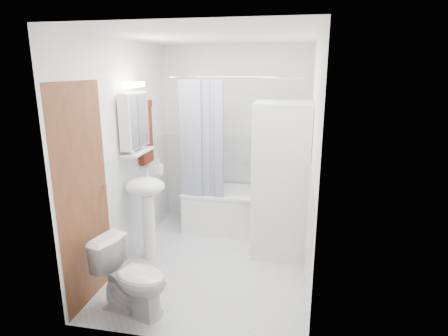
% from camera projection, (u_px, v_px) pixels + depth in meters
% --- Properties ---
extents(floor, '(2.60, 2.60, 0.00)m').
position_uv_depth(floor, '(214.00, 261.00, 4.20)').
color(floor, '#BBBBC0').
rests_on(floor, ground).
extents(room_walls, '(2.60, 2.60, 2.60)m').
position_uv_depth(room_walls, '(214.00, 130.00, 3.82)').
color(room_walls, white).
rests_on(room_walls, ground).
extents(wainscot, '(1.98, 2.58, 2.58)m').
position_uv_depth(wainscot, '(220.00, 202.00, 4.33)').
color(wainscot, white).
rests_on(wainscot, ground).
extents(door, '(0.05, 2.00, 2.00)m').
position_uv_depth(door, '(105.00, 186.00, 3.61)').
color(door, brown).
rests_on(door, ground).
extents(bathtub, '(1.40, 0.67, 0.54)m').
position_uv_depth(bathtub, '(238.00, 208.00, 4.98)').
color(bathtub, white).
rests_on(bathtub, ground).
extents(tub_spout, '(0.04, 0.12, 0.04)m').
position_uv_depth(tub_spout, '(257.00, 162.00, 5.11)').
color(tub_spout, silver).
rests_on(tub_spout, room_walls).
extents(curtain_rod, '(1.58, 0.02, 0.02)m').
position_uv_depth(curtain_rod, '(236.00, 77.00, 4.28)').
color(curtain_rod, silver).
rests_on(curtain_rod, room_walls).
extents(shower_curtain, '(0.55, 0.02, 1.45)m').
position_uv_depth(shower_curtain, '(202.00, 140.00, 4.55)').
color(shower_curtain, '#131D44').
rests_on(shower_curtain, curtain_rod).
extents(sink, '(0.44, 0.37, 1.04)m').
position_uv_depth(sink, '(146.00, 199.00, 4.12)').
color(sink, white).
rests_on(sink, ground).
extents(medicine_cabinet, '(0.13, 0.50, 0.71)m').
position_uv_depth(medicine_cabinet, '(134.00, 119.00, 4.07)').
color(medicine_cabinet, white).
rests_on(medicine_cabinet, room_walls).
extents(shelf, '(0.18, 0.54, 0.02)m').
position_uv_depth(shelf, '(138.00, 152.00, 4.16)').
color(shelf, silver).
rests_on(shelf, room_walls).
extents(shower_caddy, '(0.22, 0.06, 0.02)m').
position_uv_depth(shower_caddy, '(261.00, 142.00, 5.01)').
color(shower_caddy, silver).
rests_on(shower_caddy, room_walls).
extents(towel, '(0.07, 0.32, 0.77)m').
position_uv_depth(towel, '(146.00, 131.00, 4.47)').
color(towel, '#5F1C10').
rests_on(towel, room_walls).
extents(washer_dryer, '(0.64, 0.63, 1.75)m').
position_uv_depth(washer_dryer, '(280.00, 180.00, 4.25)').
color(washer_dryer, white).
rests_on(washer_dryer, ground).
extents(toilet, '(0.74, 0.52, 0.66)m').
position_uv_depth(toilet, '(132.00, 277.00, 3.27)').
color(toilet, white).
rests_on(toilet, ground).
extents(soap_pump, '(0.08, 0.17, 0.08)m').
position_uv_depth(soap_pump, '(159.00, 171.00, 4.33)').
color(soap_pump, gray).
rests_on(soap_pump, sink).
extents(shelf_bottle, '(0.07, 0.18, 0.07)m').
position_uv_depth(shelf_bottle, '(132.00, 150.00, 4.00)').
color(shelf_bottle, gray).
rests_on(shelf_bottle, shelf).
extents(shelf_cup, '(0.10, 0.09, 0.10)m').
position_uv_depth(shelf_cup, '(142.00, 144.00, 4.26)').
color(shelf_cup, gray).
rests_on(shelf_cup, shelf).
extents(shampoo_a, '(0.13, 0.17, 0.13)m').
position_uv_depth(shampoo_a, '(260.00, 136.00, 5.00)').
color(shampoo_a, gray).
rests_on(shampoo_a, shower_caddy).
extents(shampoo_b, '(0.08, 0.21, 0.08)m').
position_uv_depth(shampoo_b, '(269.00, 138.00, 4.98)').
color(shampoo_b, '#2B65AF').
rests_on(shampoo_b, shower_caddy).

